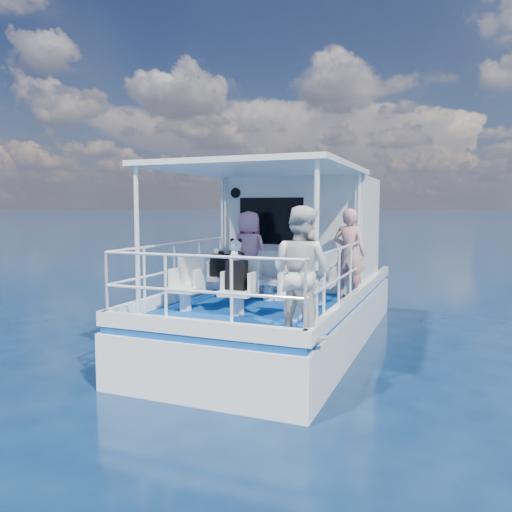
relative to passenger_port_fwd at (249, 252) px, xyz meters
The scene contains 20 objects.
ground 1.94m from the passenger_port_fwd, 51.92° to the right, with size 2000.00×2000.00×0.00m, color #081C40.
hull 1.79m from the passenger_port_fwd, 20.91° to the left, with size 3.00×7.00×1.60m, color white.
deck 1.05m from the passenger_port_fwd, 20.91° to the left, with size 2.90×6.90×0.10m, color #0B4098.
cabin 1.68m from the passenger_port_fwd, 68.49° to the left, with size 2.85×2.00×2.20m, color white.
canopy 1.86m from the passenger_port_fwd, 58.12° to the right, with size 3.00×3.20×0.08m, color white.
canopy_posts 1.23m from the passenger_port_fwd, 59.40° to the right, with size 2.77×2.97×2.20m.
railings 1.50m from the passenger_port_fwd, 65.85° to the right, with size 2.84×3.59×1.00m, color white, non-canonical shape.
seat_port_fwd 0.87m from the passenger_port_fwd, 117.54° to the right, with size 0.48×0.46×0.38m, color silver.
seat_center_fwd 1.01m from the passenger_port_fwd, 43.37° to the right, with size 0.48×0.46×0.38m, color silver.
seat_stbd_fwd 1.71m from the passenger_port_fwd, 20.76° to the right, with size 0.48×0.46×0.38m, color silver.
seat_port_aft 1.98m from the passenger_port_fwd, 99.03° to the right, with size 0.48×0.46×0.38m, color silver.
seat_center_aft 2.05m from the passenger_port_fwd, 72.12° to the right, with size 0.48×0.46×0.38m, color silver.
seat_stbd_aft 2.47m from the passenger_port_fwd, 51.20° to the right, with size 0.48×0.46×0.38m, color silver.
passenger_port_fwd is the anchor object (origin of this frame).
passenger_stbd_fwd 1.86m from the passenger_port_fwd, ahead, with size 0.58×0.38×1.60m, color #DE988F.
passenger_stbd_aft 3.36m from the passenger_port_fwd, 56.57° to the right, with size 0.79×0.61×1.62m, color silver.
backpack_port 0.72m from the passenger_port_fwd, 115.10° to the right, with size 0.31×0.17×0.40m, color black.
backpack_center 1.95m from the passenger_port_fwd, 72.76° to the right, with size 0.29×0.16×0.44m, color black.
compact_camera 0.68m from the passenger_port_fwd, 114.39° to the right, with size 0.09×0.05×0.05m, color black.
panda 1.97m from the passenger_port_fwd, 72.91° to the right, with size 0.21×0.18×0.33m, color white, non-canonical shape.
Camera 1 is at (2.98, -7.82, 2.48)m, focal length 35.00 mm.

